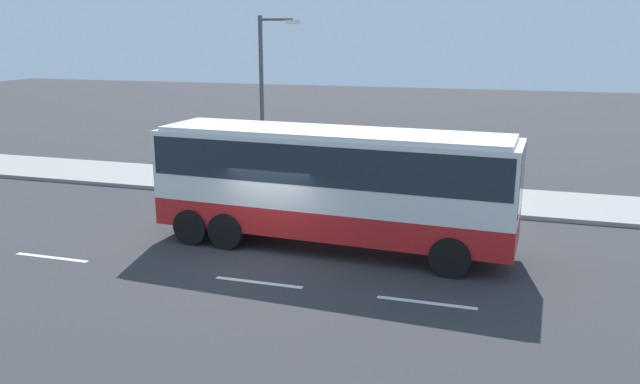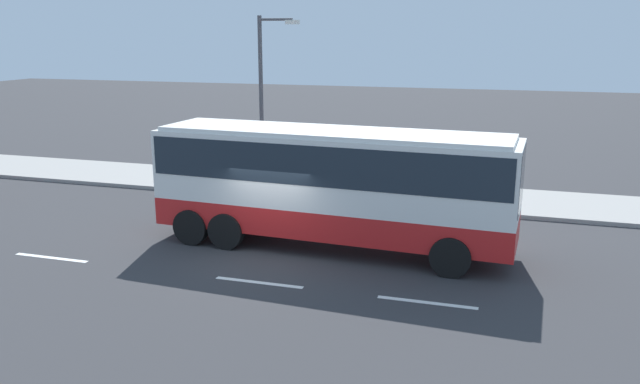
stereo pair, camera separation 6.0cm
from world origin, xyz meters
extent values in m
plane|color=#333335|center=(0.00, 0.00, 0.00)|extent=(120.00, 120.00, 0.00)
cube|color=gray|center=(0.00, 8.17, 0.07)|extent=(80.00, 4.00, 0.15)
cube|color=white|center=(-5.93, -1.87, 0.00)|extent=(2.40, 0.16, 0.01)
cube|color=white|center=(0.49, -1.87, 0.00)|extent=(2.40, 0.16, 0.01)
cube|color=white|center=(4.82, -1.87, 0.00)|extent=(2.40, 0.16, 0.01)
cube|color=red|center=(1.52, 1.35, 0.97)|extent=(10.74, 3.01, 0.83)
cube|color=white|center=(1.52, 1.35, 2.41)|extent=(10.74, 3.01, 2.06)
cube|color=#1E2833|center=(1.52, 1.35, 2.72)|extent=(10.53, 3.02, 1.13)
cube|color=#1E2833|center=(6.77, 1.07, 2.51)|extent=(0.24, 2.25, 1.65)
cube|color=white|center=(1.52, 1.35, 3.50)|extent=(10.31, 2.84, 0.12)
cylinder|color=black|center=(5.29, 2.32, 0.55)|extent=(1.11, 0.36, 1.10)
cylinder|color=black|center=(5.16, -0.01, 0.55)|extent=(1.11, 0.36, 1.10)
cylinder|color=black|center=(-1.33, 2.68, 0.55)|extent=(1.11, 0.36, 1.10)
cylinder|color=black|center=(-1.45, 0.34, 0.55)|extent=(1.11, 0.36, 1.10)
cylinder|color=black|center=(-2.53, 2.74, 0.55)|extent=(1.11, 0.36, 1.10)
cylinder|color=black|center=(-2.65, 0.41, 0.55)|extent=(1.11, 0.36, 1.10)
cylinder|color=brown|center=(-3.86, 6.72, 0.57)|extent=(0.14, 0.14, 0.83)
cylinder|color=brown|center=(-3.99, 6.81, 0.57)|extent=(0.14, 0.14, 0.83)
cylinder|color=beige|center=(-3.92, 6.77, 1.29)|extent=(0.32, 0.32, 0.62)
sphere|color=tan|center=(-3.92, 6.77, 1.72)|extent=(0.23, 0.23, 0.23)
cylinder|color=#47474C|center=(-2.92, 6.92, 3.53)|extent=(0.16, 0.16, 6.77)
cylinder|color=#47474C|center=(-2.26, 6.92, 6.77)|extent=(1.32, 0.10, 0.10)
cube|color=silver|center=(-1.61, 6.92, 6.67)|extent=(0.50, 0.24, 0.16)
camera|label=1|loc=(6.55, -16.14, 6.27)|focal=35.77mm
camera|label=2|loc=(6.49, -16.15, 6.27)|focal=35.77mm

